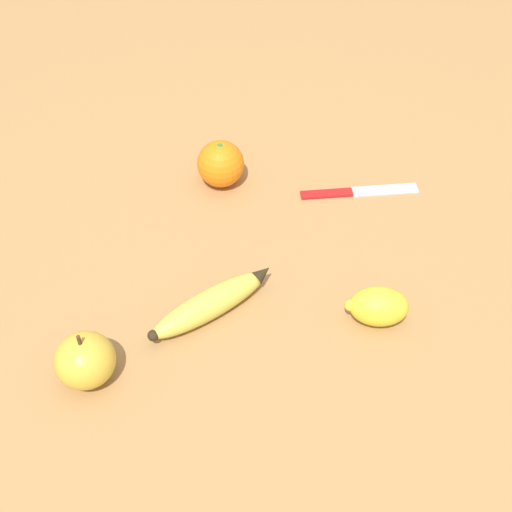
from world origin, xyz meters
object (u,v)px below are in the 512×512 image
(banana, at_px, (211,303))
(paring_knife, at_px, (355,191))
(apple, at_px, (85,360))
(lemon, at_px, (378,306))
(orange, at_px, (221,164))

(banana, xyz_separation_m, paring_knife, (-0.28, 0.13, -0.02))
(apple, distance_m, lemon, 0.36)
(orange, relative_size, paring_knife, 0.41)
(banana, height_order, orange, orange)
(banana, relative_size, lemon, 1.90)
(apple, bearing_deg, paring_knife, 149.06)
(paring_knife, bearing_deg, orange, -102.96)
(banana, bearing_deg, orange, 52.46)
(banana, height_order, paring_knife, banana)
(orange, distance_m, paring_knife, 0.20)
(apple, bearing_deg, banana, 140.07)
(lemon, relative_size, paring_knife, 0.48)
(orange, bearing_deg, paring_knife, 98.50)
(lemon, bearing_deg, apple, -60.59)
(orange, distance_m, lemon, 0.33)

